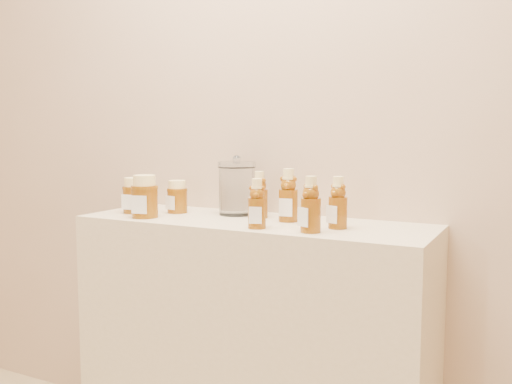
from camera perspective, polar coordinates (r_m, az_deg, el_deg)
The scene contains 11 objects.
wall_back at distance 2.07m, azimuth 2.26°, elevation 10.32°, with size 3.50×0.02×2.70m, color tan.
display_table at distance 2.03m, azimuth -0.33°, elevation -15.51°, with size 1.20×0.40×0.90m, color #C8B792.
bear_bottle_back_left at distance 1.96m, azimuth 0.33°, elevation 0.05°, with size 0.06×0.06×0.18m, color #673508, non-canonical shape.
bear_bottle_back_mid at distance 1.88m, azimuth 3.25°, elevation 0.03°, with size 0.07×0.07×0.20m, color #673508, non-canonical shape.
bear_bottle_back_right at distance 1.76m, azimuth 8.20°, elevation -0.71°, with size 0.06×0.06×0.18m, color #673508, non-canonical shape.
bear_bottle_front_left at distance 1.75m, azimuth 0.10°, elevation -0.84°, with size 0.06×0.06×0.17m, color #673508, non-canonical shape.
bear_bottle_front_right at distance 1.68m, azimuth 5.50°, elevation -0.87°, with size 0.06×0.06×0.19m, color #673508, non-canonical shape.
honey_jar_left at distance 2.13m, azimuth -12.11°, elevation -0.32°, with size 0.08×0.08×0.13m, color #673508, non-canonical shape.
honey_jar_back at distance 2.10m, azimuth -7.88°, elevation -0.46°, with size 0.08×0.08×0.12m, color #673508, non-canonical shape.
honey_jar_front at distance 2.00m, azimuth -11.07°, elevation -0.43°, with size 0.09×0.09×0.15m, color #673508, non-canonical shape.
glass_canister at distance 2.03m, azimuth -1.94°, elevation 0.61°, with size 0.13×0.13×0.21m, color white, non-canonical shape.
Camera 1 is at (0.88, -0.12, 1.20)m, focal length 40.00 mm.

